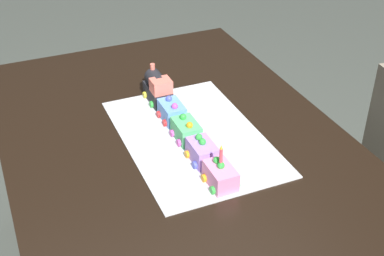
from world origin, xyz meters
TOP-DOWN VIEW (x-y plane):
  - dining_table at (0.00, 0.00)m, footprint 1.40×1.00m
  - cake_board at (0.04, 0.05)m, footprint 0.60×0.40m
  - cake_locomotive at (-0.20, 0.03)m, footprint 0.14×0.08m
  - cake_car_tanker_sky_blue at (-0.07, 0.03)m, footprint 0.10×0.08m
  - cake_car_hopper_mint_green at (0.04, 0.03)m, footprint 0.10×0.08m
  - cake_car_gondola_lavender at (0.16, 0.03)m, footprint 0.10×0.08m
  - cake_car_flatbed_bubblegum at (0.28, 0.03)m, footprint 0.10×0.08m
  - birthday_candle at (0.28, 0.03)m, footprint 0.01×0.01m

SIDE VIEW (x-z plane):
  - dining_table at x=0.00m, z-range 0.26..1.00m
  - cake_board at x=0.04m, z-range 0.74..0.74m
  - cake_car_tanker_sky_blue at x=-0.07m, z-range 0.74..0.81m
  - cake_car_hopper_mint_green at x=0.04m, z-range 0.74..0.81m
  - cake_car_gondola_lavender at x=0.16m, z-range 0.74..0.81m
  - cake_car_flatbed_bubblegum at x=0.28m, z-range 0.74..0.81m
  - cake_locomotive at x=-0.20m, z-range 0.73..0.85m
  - birthday_candle at x=0.28m, z-range 0.81..0.87m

